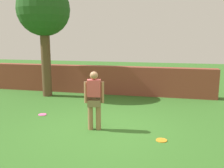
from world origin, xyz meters
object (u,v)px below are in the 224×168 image
object	(u,v)px
person	(94,98)
frisbee_orange	(161,140)
frisbee_pink	(42,115)
tree	(44,12)

from	to	relation	value
person	frisbee_orange	xyz separation A→B (m)	(1.84, -0.36, -0.89)
person	frisbee_pink	world-z (taller)	person
tree	person	world-z (taller)	tree
frisbee_pink	person	bearing A→B (deg)	-22.74
tree	frisbee_pink	world-z (taller)	tree
person	frisbee_orange	world-z (taller)	person
frisbee_orange	tree	bearing A→B (deg)	142.98
person	tree	bearing A→B (deg)	120.13
frisbee_orange	frisbee_pink	world-z (taller)	same
frisbee_orange	frisbee_pink	bearing A→B (deg)	162.58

